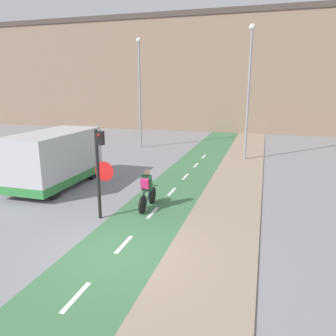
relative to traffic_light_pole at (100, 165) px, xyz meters
The scene contains 9 objects.
ground_plane 3.19m from the traffic_light_pole, 54.31° to the right, with size 120.00×120.00×0.00m, color gray.
bike_lane 3.18m from the traffic_light_pole, 54.23° to the right, with size 2.58×60.00×0.02m.
sidewalk_strip 4.87m from the traffic_light_pole, 27.60° to the right, with size 2.40×60.00×0.05m.
building_row_background 25.27m from the traffic_light_pole, 86.56° to the left, with size 60.00×5.20×11.20m.
traffic_light_pole is the anchor object (origin of this frame).
street_lamp_far 13.71m from the traffic_light_pole, 105.50° to the left, with size 0.36×0.36×7.63m.
street_lamp_sidewalk 11.87m from the traffic_light_pole, 69.39° to the left, with size 0.36×0.36×7.78m.
cyclist_near 2.09m from the traffic_light_pole, 47.90° to the left, with size 0.46×1.71×1.49m.
van 4.72m from the traffic_light_pole, 143.11° to the left, with size 2.14×4.72×2.45m.
Camera 1 is at (3.62, -7.30, 4.40)m, focal length 35.00 mm.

